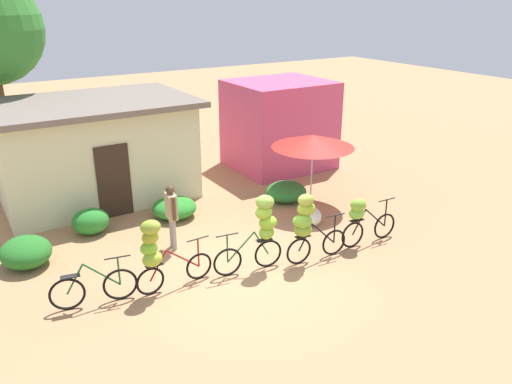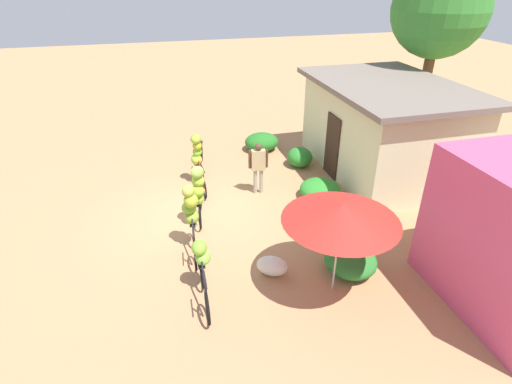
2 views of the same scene
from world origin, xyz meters
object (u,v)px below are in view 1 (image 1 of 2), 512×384
Objects in this scene: bicycle_leftmost at (94,288)px; bicycle_near_pile at (157,251)px; shop_pink at (279,125)px; bicycle_rightmost at (362,217)px; bicycle_by_shop at (307,223)px; market_umbrella at (313,141)px; produce_sack at (313,216)px; person_vendor at (171,210)px; bicycle_center_loaded at (261,226)px; building_low at (94,149)px.

bicycle_leftmost is 0.97× the size of bicycle_near_pile.
shop_pink reaches higher than bicycle_rightmost.
bicycle_near_pile is at bearing 169.66° from bicycle_by_shop.
produce_sack is (-0.78, -1.11, -1.67)m from market_umbrella.
person_vendor is at bearing -145.69° from shop_pink.
bicycle_by_shop is (-2.18, -2.66, -0.91)m from market_umbrella.
bicycle_center_loaded is at bearing 162.78° from bicycle_by_shop.
building_low is 6.25m from shop_pink.
building_low reaches higher than bicycle_rightmost.
building_low is 3.41× the size of bicycle_by_shop.
shop_pink is 1.86× the size of bicycle_center_loaded.
bicycle_rightmost is at bearing -101.28° from market_umbrella.
building_low is at bearing 113.12° from bicycle_by_shop.
bicycle_rightmost is 4.51m from person_vendor.
market_umbrella is (-1.24, -3.45, 0.41)m from shop_pink.
building_low is at bearing 106.13° from bicycle_center_loaded.
shop_pink is at bearing 52.71° from bicycle_center_loaded.
bicycle_center_loaded is (-4.42, -5.80, -0.47)m from shop_pink.
bicycle_by_shop is at bearing -10.40° from bicycle_leftmost.
person_vendor reaches higher than bicycle_rightmost.
bicycle_leftmost reaches higher than produce_sack.
bicycle_rightmost is (-1.77, -6.11, -0.76)m from shop_pink.
building_low is 6.02m from bicycle_near_pile.
bicycle_near_pile is 1.07× the size of person_vendor.
bicycle_rightmost is (2.65, -0.30, -0.29)m from bicycle_center_loaded.
bicycle_rightmost reaches higher than bicycle_leftmost.
produce_sack is (4.68, 0.96, -0.72)m from bicycle_near_pile.
market_umbrella is 4.56m from person_vendor.
bicycle_center_loaded is 1.08× the size of person_vendor.
building_low is 6.36m from market_umbrella.
bicycle_by_shop is 3.18m from person_vendor.
bicycle_center_loaded is 1.04m from bicycle_by_shop.
bicycle_near_pile is at bearing -168.45° from produce_sack.
building_low is 8.16× the size of produce_sack.
bicycle_rightmost is at bearing -106.16° from shop_pink.
shop_pink is 4.57× the size of produce_sack.
bicycle_leftmost is at bearing 172.39° from bicycle_rightmost.
produce_sack is at bearing -113.85° from shop_pink.
bicycle_by_shop is (3.27, -0.60, 0.04)m from bicycle_near_pile.
shop_pink reaches higher than produce_sack.
bicycle_by_shop reaches higher than bicycle_near_pile.
bicycle_leftmost is at bearing -173.00° from produce_sack.
building_low is at bearing 85.58° from bicycle_near_pile.
market_umbrella is 2.95m from bicycle_rightmost.
building_low reaches higher than bicycle_leftmost.
shop_pink is at bearing 70.24° from market_umbrella.
building_low is 6.54m from bicycle_center_loaded.
bicycle_center_loaded is 2.82m from produce_sack.
building_low is 3.46× the size of bicycle_leftmost.
person_vendor is (2.25, 1.41, 0.60)m from bicycle_leftmost.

